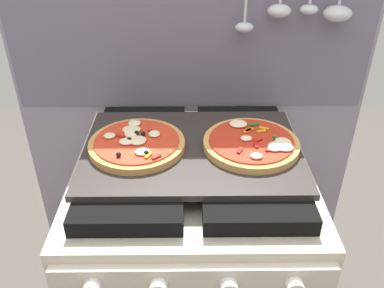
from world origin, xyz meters
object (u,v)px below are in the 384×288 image
(stove, at_px, (192,274))
(pizza_right, at_px, (253,144))
(baking_tray, at_px, (192,150))
(pizza_left, at_px, (137,144))

(stove, distance_m, pizza_right, 0.50)
(baking_tray, xyz_separation_m, pizza_right, (0.15, -0.00, 0.02))
(stove, distance_m, baking_tray, 0.46)
(stove, bearing_deg, baking_tray, 90.00)
(pizza_left, bearing_deg, stove, -0.10)
(pizza_left, bearing_deg, baking_tray, 0.58)
(baking_tray, bearing_deg, pizza_left, -179.42)
(baking_tray, distance_m, pizza_right, 0.15)
(stove, bearing_deg, pizza_right, -0.56)
(pizza_left, height_order, pizza_right, pizza_left)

